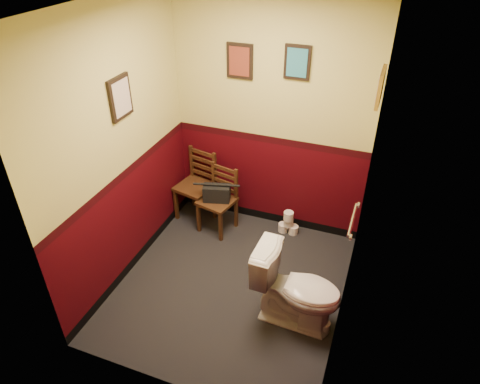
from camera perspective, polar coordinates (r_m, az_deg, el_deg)
name	(u,v)px	position (r m, az deg, el deg)	size (l,w,h in m)	color
floor	(232,285)	(4.53, -1.13, -12.27)	(2.20, 2.40, 0.00)	black
ceiling	(227,5)	(3.20, -1.71, 23.69)	(2.20, 2.40, 0.00)	silver
wall_back	(271,120)	(4.69, 4.12, 9.61)	(2.20, 2.70, 0.00)	#39040B
wall_front	(161,263)	(2.83, -10.48, -9.34)	(2.20, 2.70, 0.00)	#39040B
wall_left	(121,152)	(4.17, -15.62, 5.16)	(2.40, 2.70, 0.00)	#39040B
wall_right	(360,198)	(3.49, 15.69, -0.82)	(2.40, 2.70, 0.00)	#39040B
grab_bar	(353,220)	(3.92, 14.83, -3.63)	(0.05, 0.56, 0.06)	silver
framed_print_back_a	(240,61)	(4.57, -0.04, 17.05)	(0.28, 0.04, 0.36)	black
framed_print_back_b	(297,62)	(4.39, 7.64, 16.76)	(0.26, 0.04, 0.34)	black
framed_print_left	(120,98)	(4.03, -15.66, 12.02)	(0.04, 0.30, 0.38)	black
framed_print_right	(380,87)	(3.73, 18.21, 13.15)	(0.04, 0.34, 0.28)	olive
toilet	(297,290)	(3.97, 7.65, -12.78)	(0.45, 0.81, 0.79)	white
toilet_brush	(324,326)	(4.17, 11.11, -17.11)	(0.11, 0.11, 0.40)	silver
chair_left	(197,185)	(5.24, -5.76, 0.88)	(0.48, 0.48, 0.87)	#4B2C16
chair_right	(219,200)	(5.02, -2.85, -1.03)	(0.45, 0.45, 0.80)	#4B2C16
handbag	(217,193)	(4.93, -3.13, -0.13)	(0.34, 0.23, 0.22)	black
tp_stack	(288,224)	(5.12, 6.46, -4.24)	(0.24, 0.15, 0.31)	silver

